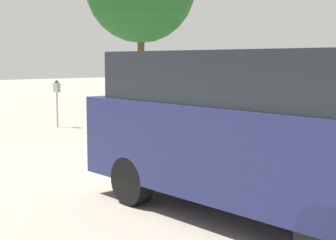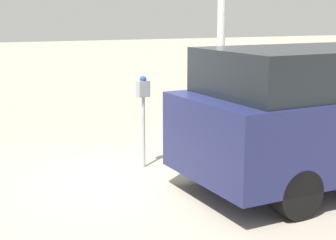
# 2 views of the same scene
# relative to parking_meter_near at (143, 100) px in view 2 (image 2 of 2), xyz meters

# --- Properties ---
(ground_plane) EXTENTS (80.00, 80.00, 0.00)m
(ground_plane) POSITION_rel_parking_meter_near_xyz_m (-0.54, -0.45, -1.11)
(ground_plane) COLOR gray
(parking_meter_near) EXTENTS (0.22, 0.14, 1.50)m
(parking_meter_near) POSITION_rel_parking_meter_near_xyz_m (0.00, 0.00, 0.00)
(parking_meter_near) COLOR #9E9EA3
(parking_meter_near) RESTS_ON ground
(lamp_post) EXTENTS (0.44, 0.44, 6.54)m
(lamp_post) POSITION_rel_parking_meter_near_xyz_m (2.59, 2.04, 1.19)
(lamp_post) COLOR beige
(lamp_post) RESTS_ON ground
(parked_van) EXTENTS (4.78, 2.22, 2.01)m
(parked_van) POSITION_rel_parking_meter_near_xyz_m (2.27, -1.84, -0.02)
(parked_van) COLOR navy
(parked_van) RESTS_ON ground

